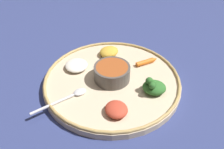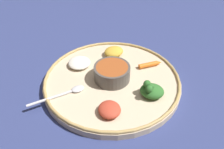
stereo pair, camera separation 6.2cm
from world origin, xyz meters
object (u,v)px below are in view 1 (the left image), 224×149
center_bowl (112,72)px  carrot_near_spoon (147,62)px  greens_pile (154,87)px  spoon (69,97)px

center_bowl → carrot_near_spoon: bearing=158.0°
greens_pile → spoon: bearing=-50.0°
center_bowl → spoon: 0.13m
spoon → carrot_near_spoon: carrot_near_spoon is taller
center_bowl → carrot_near_spoon: size_ratio=1.42×
spoon → carrot_near_spoon: size_ratio=2.07×
spoon → center_bowl: bearing=158.4°
carrot_near_spoon → center_bowl: bearing=-22.0°
center_bowl → greens_pile: greens_pile is taller
spoon → carrot_near_spoon: 0.25m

